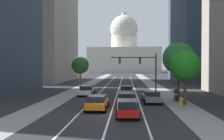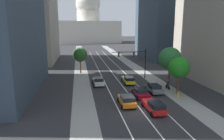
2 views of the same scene
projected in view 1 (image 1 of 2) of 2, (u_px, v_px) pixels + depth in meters
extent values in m
plane|color=#2B2B2D|center=(121.00, 83.00, 61.47)|extent=(400.00, 400.00, 0.00)
cube|color=gray|center=(89.00, 84.00, 56.92)|extent=(3.20, 130.00, 0.01)
cube|color=gray|center=(152.00, 84.00, 56.04)|extent=(3.20, 130.00, 0.01)
cube|color=white|center=(104.00, 88.00, 46.67)|extent=(0.16, 90.00, 0.01)
cube|color=white|center=(119.00, 88.00, 46.50)|extent=(0.16, 90.00, 0.01)
cube|color=white|center=(134.00, 88.00, 46.33)|extent=(0.16, 90.00, 0.01)
cube|color=#334251|center=(210.00, 27.00, 65.41)|extent=(18.39, 24.03, 30.19)
cube|color=beige|center=(124.00, 60.00, 150.96)|extent=(43.21, 28.35, 15.23)
cylinder|color=beige|center=(124.00, 43.00, 150.75)|extent=(16.27, 16.27, 7.44)
sphere|color=beige|center=(124.00, 29.00, 150.59)|extent=(17.48, 17.48, 17.48)
cylinder|color=beige|center=(124.00, 17.00, 150.44)|extent=(3.15, 3.15, 4.37)
cube|color=maroon|center=(127.00, 100.00, 26.28)|extent=(1.85, 4.10, 0.56)
cube|color=black|center=(127.00, 95.00, 26.39)|extent=(1.70, 2.18, 0.48)
cylinder|color=black|center=(119.00, 100.00, 27.73)|extent=(0.22, 0.64, 0.64)
cylinder|color=black|center=(135.00, 101.00, 27.62)|extent=(0.22, 0.64, 0.64)
cylinder|color=black|center=(118.00, 104.00, 24.95)|extent=(0.22, 0.64, 0.64)
cylinder|color=black|center=(136.00, 104.00, 24.84)|extent=(0.22, 0.64, 0.64)
cube|color=slate|center=(151.00, 98.00, 28.16)|extent=(1.90, 4.45, 0.56)
cube|color=black|center=(152.00, 93.00, 27.87)|extent=(1.71, 2.21, 0.52)
cylinder|color=black|center=(143.00, 98.00, 29.71)|extent=(0.23, 0.64, 0.64)
cylinder|color=black|center=(157.00, 98.00, 29.63)|extent=(0.23, 0.64, 0.64)
cylinder|color=black|center=(145.00, 102.00, 26.71)|extent=(0.23, 0.64, 0.64)
cylinder|color=black|center=(161.00, 102.00, 26.63)|extent=(0.23, 0.64, 0.64)
cube|color=yellow|center=(127.00, 91.00, 34.70)|extent=(1.80, 4.51, 0.65)
cube|color=black|center=(127.00, 88.00, 33.58)|extent=(1.63, 2.07, 0.54)
cylinder|color=black|center=(121.00, 92.00, 36.29)|extent=(0.23, 0.64, 0.64)
cylinder|color=black|center=(133.00, 92.00, 36.16)|extent=(0.23, 0.64, 0.64)
cylinder|color=black|center=(120.00, 95.00, 33.25)|extent=(0.23, 0.64, 0.64)
cylinder|color=black|center=(133.00, 95.00, 33.13)|extent=(0.23, 0.64, 0.64)
cube|color=orange|center=(97.00, 104.00, 23.55)|extent=(1.91, 4.35, 0.59)
cube|color=black|center=(97.00, 98.00, 23.01)|extent=(1.74, 2.17, 0.57)
cylinder|color=black|center=(90.00, 104.00, 25.09)|extent=(0.23, 0.64, 0.64)
cylinder|color=black|center=(108.00, 104.00, 24.96)|extent=(0.23, 0.64, 0.64)
cylinder|color=black|center=(85.00, 109.00, 22.16)|extent=(0.23, 0.64, 0.64)
cylinder|color=black|center=(105.00, 109.00, 22.02)|extent=(0.23, 0.64, 0.64)
cube|color=red|center=(127.00, 109.00, 20.71)|extent=(1.89, 4.83, 0.62)
cube|color=black|center=(127.00, 104.00, 19.69)|extent=(1.67, 2.28, 0.58)
cylinder|color=black|center=(117.00, 109.00, 22.36)|extent=(0.24, 0.65, 0.64)
cylinder|color=black|center=(136.00, 109.00, 22.31)|extent=(0.24, 0.65, 0.64)
cylinder|color=black|center=(117.00, 116.00, 19.12)|extent=(0.24, 0.65, 0.64)
cylinder|color=black|center=(139.00, 116.00, 19.07)|extent=(0.24, 0.65, 0.64)
cube|color=silver|center=(87.00, 91.00, 34.73)|extent=(1.88, 4.36, 0.59)
cube|color=black|center=(86.00, 88.00, 34.47)|extent=(1.69, 2.27, 0.58)
cylinder|color=black|center=(82.00, 92.00, 36.24)|extent=(0.23, 0.64, 0.64)
cylinder|color=black|center=(94.00, 92.00, 36.17)|extent=(0.23, 0.64, 0.64)
cylinder|color=black|center=(79.00, 95.00, 33.30)|extent=(0.23, 0.64, 0.64)
cylinder|color=black|center=(92.00, 95.00, 33.23)|extent=(0.23, 0.64, 0.64)
cylinder|color=black|center=(156.00, 73.00, 38.10)|extent=(0.20, 0.20, 6.32)
cylinder|color=black|center=(133.00, 57.00, 38.27)|extent=(7.22, 0.14, 0.14)
cube|color=black|center=(140.00, 61.00, 38.21)|extent=(0.32, 0.28, 0.96)
sphere|color=red|center=(140.00, 59.00, 38.06)|extent=(0.20, 0.20, 0.20)
sphere|color=orange|center=(140.00, 61.00, 38.06)|extent=(0.20, 0.20, 0.20)
sphere|color=green|center=(140.00, 63.00, 38.07)|extent=(0.20, 0.20, 0.20)
cube|color=black|center=(120.00, 61.00, 38.41)|extent=(0.32, 0.28, 0.96)
sphere|color=red|center=(120.00, 59.00, 38.25)|extent=(0.20, 0.20, 0.20)
sphere|color=orange|center=(120.00, 61.00, 38.26)|extent=(0.20, 0.20, 0.20)
sphere|color=green|center=(120.00, 63.00, 38.26)|extent=(0.20, 0.20, 0.20)
cylinder|color=yellow|center=(181.00, 104.00, 24.77)|extent=(0.26, 0.26, 0.70)
sphere|color=yellow|center=(181.00, 100.00, 24.77)|extent=(0.26, 0.26, 0.26)
cylinder|color=yellow|center=(181.00, 104.00, 24.61)|extent=(0.10, 0.12, 0.10)
cylinder|color=black|center=(177.00, 99.00, 28.92)|extent=(0.06, 0.66, 0.66)
cylinder|color=black|center=(175.00, 98.00, 29.96)|extent=(0.06, 0.66, 0.66)
cube|color=black|center=(176.00, 97.00, 29.44)|extent=(0.07, 1.00, 0.36)
cube|color=#262833|center=(176.00, 91.00, 29.37)|extent=(0.36, 0.28, 0.64)
sphere|color=tan|center=(176.00, 88.00, 29.44)|extent=(0.22, 0.22, 0.22)
cylinder|color=#51381E|center=(178.00, 85.00, 30.12)|extent=(0.32, 0.32, 3.90)
sphere|color=#2A6C32|center=(178.00, 58.00, 30.06)|extent=(4.02, 4.02, 4.02)
cylinder|color=#51381E|center=(185.00, 90.00, 26.57)|extent=(0.32, 0.32, 3.22)
sphere|color=#1F7E1D|center=(185.00, 65.00, 26.52)|extent=(3.40, 3.40, 3.40)
cylinder|color=#51381E|center=(80.00, 80.00, 46.06)|extent=(0.32, 0.32, 3.26)
sphere|color=#2E5A29|center=(80.00, 65.00, 46.01)|extent=(3.39, 3.39, 3.39)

